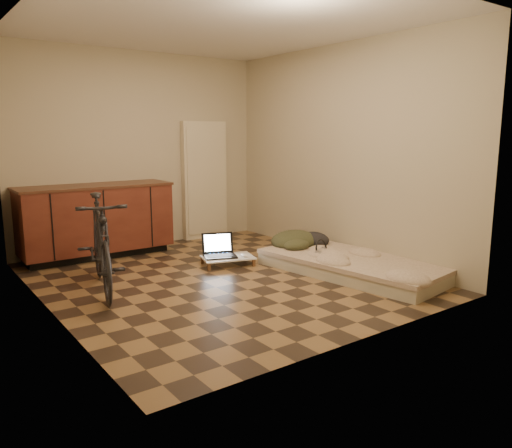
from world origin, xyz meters
TOP-DOWN VIEW (x-y plane):
  - room_shell at (0.00, 0.00)m, footprint 3.50×4.00m
  - cabinets at (-0.75, 1.70)m, footprint 1.84×0.62m
  - appliance_panel at (0.95, 1.94)m, footprint 0.70×0.10m
  - bicycle at (-1.17, 0.31)m, footprint 0.86×1.68m
  - futon at (1.30, -0.70)m, footprint 1.26×2.18m
  - clothing_pile at (1.26, 0.16)m, footprint 0.71×0.62m
  - headphones at (1.09, -0.40)m, footprint 0.29×0.27m
  - lap_desk at (0.35, 0.41)m, footprint 0.69×0.54m
  - laptop at (0.29, 0.50)m, footprint 0.47×0.45m
  - mouse at (0.51, 0.29)m, footprint 0.07×0.11m

SIDE VIEW (x-z plane):
  - lap_desk at x=0.35m, z-range 0.04..0.14m
  - futon at x=1.30m, z-range 0.00..0.18m
  - mouse at x=0.51m, z-range 0.10..0.14m
  - laptop at x=0.29m, z-range 0.02..0.28m
  - headphones at x=1.09m, z-range 0.18..0.34m
  - clothing_pile at x=1.26m, z-range 0.18..0.43m
  - cabinets at x=-0.75m, z-range 0.01..0.92m
  - bicycle at x=-1.17m, z-range 0.00..1.05m
  - appliance_panel at x=0.95m, z-range 0.00..1.70m
  - room_shell at x=0.00m, z-range 0.00..2.60m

